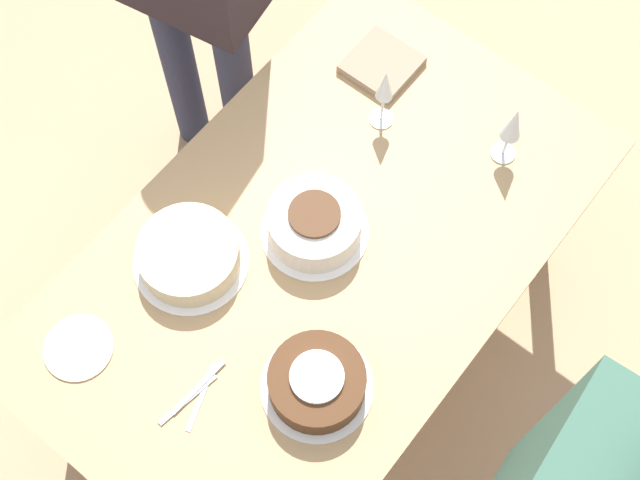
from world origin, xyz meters
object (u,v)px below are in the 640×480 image
Objects in this scene: cake_front_chocolate at (317,383)px; wine_glass_near at (385,89)px; cake_center_white at (315,224)px; cake_back_decorated at (189,255)px; wine_glass_far at (513,125)px.

wine_glass_near is at bearing 25.36° from cake_front_chocolate.
cake_back_decorated is (-0.26, 0.19, -0.01)m from cake_center_white.
cake_front_chocolate reaches higher than cake_back_decorated.
cake_back_decorated is (0.06, 0.45, -0.00)m from cake_front_chocolate.
cake_front_chocolate is 0.45m from cake_back_decorated.
cake_back_decorated is at bearing 169.06° from wine_glass_near.
cake_center_white is 0.56m from wine_glass_far.
wine_glass_near is 0.34m from wine_glass_far.
wine_glass_far is (0.80, 0.01, 0.10)m from cake_front_chocolate.
cake_center_white is 0.95× the size of cake_back_decorated.
cake_center_white is at bearing 153.21° from wine_glass_far.
cake_back_decorated is at bearing 82.92° from cake_front_chocolate.
cake_center_white reaches higher than cake_front_chocolate.
wine_glass_near reaches higher than cake_center_white.
wine_glass_far is at bearing -69.93° from wine_glass_near.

